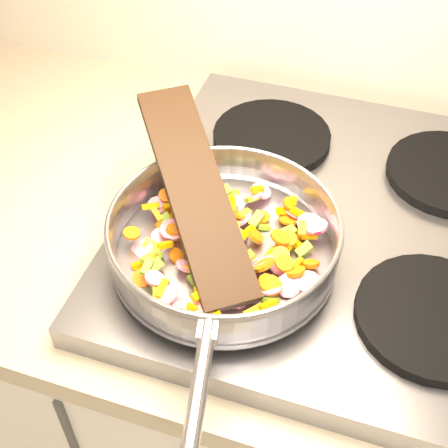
% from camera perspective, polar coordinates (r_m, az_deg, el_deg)
% --- Properties ---
extents(cooktop, '(0.60, 0.60, 0.04)m').
position_cam_1_polar(cooktop, '(0.92, 10.40, -0.35)').
color(cooktop, '#939399').
rests_on(cooktop, counter_top).
extents(grate_fl, '(0.19, 0.19, 0.02)m').
position_cam_1_polar(grate_fl, '(0.82, -0.79, -3.46)').
color(grate_fl, black).
rests_on(grate_fl, cooktop).
extents(grate_fr, '(0.19, 0.19, 0.02)m').
position_cam_1_polar(grate_fr, '(0.81, 18.53, -8.03)').
color(grate_fr, black).
rests_on(grate_fr, cooktop).
extents(grate_bl, '(0.19, 0.19, 0.02)m').
position_cam_1_polar(grate_bl, '(1.02, 4.38, 7.94)').
color(grate_bl, black).
rests_on(grate_bl, cooktop).
extents(saute_pan, '(0.34, 0.50, 0.06)m').
position_cam_1_polar(saute_pan, '(0.79, -0.02, -1.24)').
color(saute_pan, '#9E9EA5').
rests_on(saute_pan, grate_fl).
extents(vegetable_heap, '(0.27, 0.27, 0.05)m').
position_cam_1_polar(vegetable_heap, '(0.81, -0.00, -1.84)').
color(vegetable_heap, '#75A022').
rests_on(vegetable_heap, saute_pan).
extents(wooden_spatula, '(0.24, 0.29, 0.12)m').
position_cam_1_polar(wooden_spatula, '(0.79, -2.62, 3.03)').
color(wooden_spatula, black).
rests_on(wooden_spatula, saute_pan).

